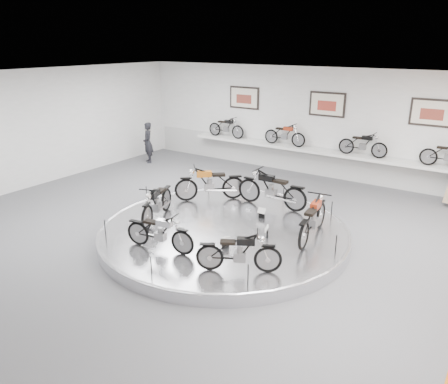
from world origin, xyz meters
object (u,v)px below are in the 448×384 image
Objects in this scene: bike_e at (160,232)px; visitor at (148,143)px; bike_c at (210,183)px; bike_d at (157,202)px; bike_a at (313,218)px; bike_f at (239,252)px; shelf at (321,152)px; display_platform at (224,233)px; bike_b at (272,189)px.

bike_e is 8.98m from visitor.
bike_c is 1.05× the size of bike_d.
bike_f is at bearing 159.06° from bike_a.
bike_a reaches higher than bike_e.
bike_a is (2.14, -5.74, -0.18)m from shelf.
bike_d is at bearing 131.43° from bike_f.
bike_a is 4.09m from bike_d.
shelf is 7.26× the size of bike_f.
display_platform is at bearing 65.72° from bike_e.
bike_e is (1.00, -3.36, -0.09)m from bike_c.
bike_e is 2.04m from bike_f.
bike_c is at bearing 70.84° from bike_a.
display_platform is 6.46m from shelf.
bike_e is (-0.50, -8.27, -0.26)m from shelf.
bike_d reaches higher than bike_f.
bike_f is 0.90× the size of visitor.
bike_b is 1.22× the size of bike_f.
bike_d reaches higher than shelf.
bike_a is 1.17× the size of bike_e.
bike_b is 1.23× the size of bike_e.
bike_e reaches higher than display_platform.
bike_c is (-1.81, -0.53, -0.01)m from bike_b.
bike_d is at bearing -162.01° from display_platform.
bike_e is at bearing 64.54° from bike_c.
visitor is (-6.85, -1.92, -0.16)m from shelf.
bike_c is at bearing 135.37° from display_platform.
bike_a is 0.95× the size of bike_b.
bike_f is 10.42m from visitor.
bike_a reaches higher than display_platform.
bike_c is at bearing 14.85° from bike_b.
visitor is (-7.15, 2.47, -0.00)m from bike_b.
bike_b reaches higher than bike_d.
bike_b is (-1.84, 1.35, 0.03)m from bike_a.
bike_b reaches higher than shelf.
display_platform is 3.75× the size of bike_d.
bike_b is 3.97m from bike_e.
bike_b is 3.93m from bike_f.
bike_b is at bearing 78.81° from bike_f.
bike_e is (-0.50, -1.87, 0.59)m from display_platform.
bike_b is 7.56m from visitor.
visitor is at bearing 60.55° from bike_a.
shelf is at bearing 77.28° from bike_e.
bike_a reaches higher than shelf.
shelf is 5.96× the size of bike_b.
bike_c reaches higher than shelf.
bike_f is at bearing -79.35° from shelf.
bike_e is at bearing 23.62° from bike_d.
bike_d is 7.17m from visitor.
bike_a is at bearing 34.57° from bike_e.
shelf is 6.12× the size of bike_c.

